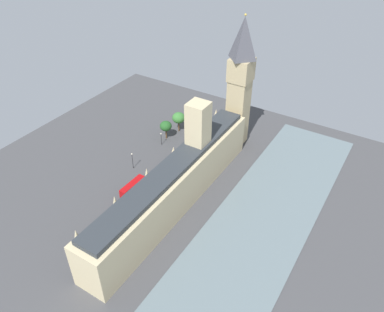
# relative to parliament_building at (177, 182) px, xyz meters

# --- Properties ---
(ground_plane) EXTENTS (149.65, 149.65, 0.00)m
(ground_plane) POSITION_rel_parliament_building_xyz_m (1.99, 1.24, -8.68)
(ground_plane) COLOR #424244
(river_thames) EXTENTS (28.99, 134.68, 0.25)m
(river_thames) POSITION_rel_parliament_building_xyz_m (-27.66, 1.24, -8.56)
(river_thames) COLOR slate
(river_thames) RESTS_ON ground
(parliament_building) EXTENTS (10.99, 79.65, 31.02)m
(parliament_building) POSITION_rel_parliament_building_xyz_m (0.00, 0.00, 0.00)
(parliament_building) COLOR #CCBA8E
(parliament_building) RESTS_ON ground
(clock_tower) EXTENTS (8.20, 8.20, 51.10)m
(clock_tower) POSITION_rel_parliament_building_xyz_m (-0.21, -42.78, 17.72)
(clock_tower) COLOR tan
(clock_tower) RESTS_ON ground
(car_black_opposite_hall) EXTENTS (1.90, 4.50, 1.74)m
(car_black_opposite_hall) POSITION_rel_parliament_building_xyz_m (15.07, -16.91, -7.79)
(car_black_opposite_hall) COLOR black
(car_black_opposite_hall) RESTS_ON ground
(double_decker_bus_far_end) EXTENTS (2.85, 10.56, 4.75)m
(double_decker_bus_far_end) POSITION_rel_parliament_building_xyz_m (14.86, 4.78, -6.05)
(double_decker_bus_far_end) COLOR #B20C0F
(double_decker_bus_far_end) RESTS_ON ground
(car_dark_green_under_trees) EXTENTS (1.98, 4.64, 1.74)m
(car_dark_green_under_trees) POSITION_rel_parliament_building_xyz_m (12.55, 20.88, -7.79)
(car_dark_green_under_trees) COLOR #19472D
(car_dark_green_under_trees) RESTS_ON ground
(car_white_corner) EXTENTS (1.94, 4.08, 1.74)m
(car_white_corner) POSITION_rel_parliament_building_xyz_m (12.88, 27.03, -7.80)
(car_white_corner) COLOR silver
(car_white_corner) RESTS_ON ground
(pedestrian_leading) EXTENTS (0.46, 0.57, 1.61)m
(pedestrian_leading) POSITION_rel_parliament_building_xyz_m (8.01, -7.62, -7.96)
(pedestrian_leading) COLOR navy
(pedestrian_leading) RESTS_ON ground
(plane_tree_kerbside) EXTENTS (5.38, 5.38, 8.74)m
(plane_tree_kerbside) POSITION_rel_parliament_building_xyz_m (23.81, -37.01, -2.27)
(plane_tree_kerbside) COLOR brown
(plane_tree_kerbside) RESTS_ON ground
(plane_tree_by_river_gate) EXTENTS (4.86, 4.86, 7.98)m
(plane_tree_by_river_gate) POSITION_rel_parliament_building_xyz_m (25.13, -29.52, -2.82)
(plane_tree_by_river_gate) COLOR brown
(plane_tree_by_river_gate) RESTS_ON ground
(street_lamp_midblock) EXTENTS (0.56, 0.56, 6.73)m
(street_lamp_midblock) POSITION_rel_parliament_building_xyz_m (24.01, -6.46, -4.02)
(street_lamp_midblock) COLOR black
(street_lamp_midblock) RESTS_ON ground
(street_lamp_trailing) EXTENTS (0.56, 0.56, 5.58)m
(street_lamp_trailing) POSITION_rel_parliament_building_xyz_m (23.98, -24.51, -4.72)
(street_lamp_trailing) COLOR black
(street_lamp_trailing) RESTS_ON ground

